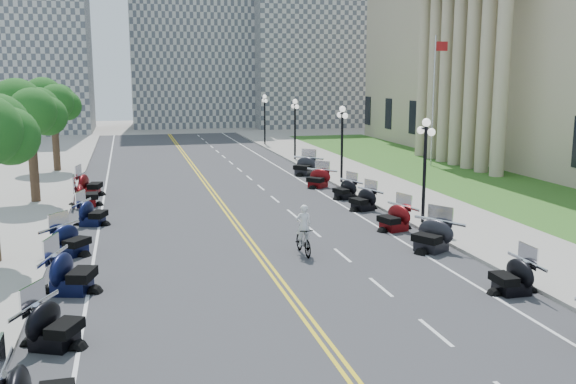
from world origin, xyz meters
TOP-DOWN VIEW (x-y plane):
  - ground at (0.00, 0.00)m, footprint 160.00×160.00m
  - road at (0.00, 10.00)m, footprint 16.00×90.00m
  - centerline_yellow_a at (-0.12, 10.00)m, footprint 0.12×90.00m
  - centerline_yellow_b at (0.12, 10.00)m, footprint 0.12×90.00m
  - edge_line_north at (6.40, 10.00)m, footprint 0.12×90.00m
  - edge_line_south at (-6.40, 10.00)m, footprint 0.12×90.00m
  - lane_dash_4 at (3.20, -8.00)m, footprint 0.12×2.00m
  - lane_dash_5 at (3.20, -4.00)m, footprint 0.12×2.00m
  - lane_dash_6 at (3.20, 0.00)m, footprint 0.12×2.00m
  - lane_dash_7 at (3.20, 4.00)m, footprint 0.12×2.00m
  - lane_dash_8 at (3.20, 8.00)m, footprint 0.12×2.00m
  - lane_dash_9 at (3.20, 12.00)m, footprint 0.12×2.00m
  - lane_dash_10 at (3.20, 16.00)m, footprint 0.12×2.00m
  - lane_dash_11 at (3.20, 20.00)m, footprint 0.12×2.00m
  - lane_dash_12 at (3.20, 24.00)m, footprint 0.12×2.00m
  - lane_dash_13 at (3.20, 28.00)m, footprint 0.12×2.00m
  - lane_dash_14 at (3.20, 32.00)m, footprint 0.12×2.00m
  - lane_dash_15 at (3.20, 36.00)m, footprint 0.12×2.00m
  - lane_dash_16 at (3.20, 40.00)m, footprint 0.12×2.00m
  - lane_dash_17 at (3.20, 44.00)m, footprint 0.12×2.00m
  - lane_dash_18 at (3.20, 48.00)m, footprint 0.12×2.00m
  - lane_dash_19 at (3.20, 52.00)m, footprint 0.12×2.00m
  - sidewalk_north at (10.50, 10.00)m, footprint 5.00×90.00m
  - sidewalk_south at (-10.50, 10.00)m, footprint 5.00×90.00m
  - lawn at (17.50, 18.00)m, footprint 9.00×60.00m
  - distant_block_a at (-18.00, 62.00)m, footprint 18.00×14.00m
  - distant_block_b at (4.00, 68.00)m, footprint 16.00×12.00m
  - distant_block_c at (22.00, 65.00)m, footprint 20.00×14.00m
  - street_lamp_2 at (8.60, 4.00)m, footprint 0.50×1.20m
  - street_lamp_3 at (8.60, 16.00)m, footprint 0.50×1.20m
  - street_lamp_4 at (8.60, 28.00)m, footprint 0.50×1.20m
  - street_lamp_5 at (8.60, 40.00)m, footprint 0.50×1.20m
  - flagpole at (18.00, 22.00)m, footprint 1.10×0.20m
  - tree_3 at (-10.00, 14.00)m, footprint 4.80×4.80m
  - tree_4 at (-10.00, 26.00)m, footprint 4.80×4.80m
  - motorcycle_n_4 at (7.14, -5.61)m, footprint 1.89×1.89m
  - motorcycle_n_5 at (6.92, -0.26)m, footprint 2.84×2.84m
  - motorcycle_n_6 at (6.85, 3.37)m, footprint 2.39×2.39m
  - motorcycle_n_7 at (7.05, 7.95)m, footprint 2.31×2.31m
  - motorcycle_n_8 at (7.16, 11.17)m, footprint 2.27×2.27m
  - motorcycle_n_9 at (6.74, 15.19)m, footprint 2.69×2.69m
  - motorcycle_n_10 at (7.28, 20.29)m, footprint 2.97×2.97m
  - motorcycle_s_4 at (-7.01, -6.40)m, footprint 2.62×2.62m
  - motorcycle_s_5 at (-6.89, -1.99)m, footprint 2.72×2.72m
  - motorcycle_s_6 at (-7.29, 2.76)m, footprint 2.73×2.73m
  - motorcycle_s_7 at (-6.70, 7.87)m, footprint 2.45×2.45m
  - motorcycle_s_8 at (-7.25, 12.62)m, footprint 2.09×2.09m
  - motorcycle_s_9 at (-7.24, 15.89)m, footprint 2.51×2.51m
  - bicycle at (1.72, 0.50)m, footprint 0.59×1.93m
  - cyclist_rider at (1.72, 0.50)m, footprint 0.62×0.41m

SIDE VIEW (x-z plane):
  - ground at x=0.00m, z-range 0.00..0.00m
  - road at x=0.00m, z-range 0.00..0.01m
  - centerline_yellow_a at x=-0.12m, z-range 0.01..0.01m
  - centerline_yellow_b at x=0.12m, z-range 0.01..0.01m
  - edge_line_north at x=6.40m, z-range 0.01..0.01m
  - edge_line_south at x=-6.40m, z-range 0.01..0.01m
  - lane_dash_4 at x=3.20m, z-range 0.01..0.01m
  - lane_dash_5 at x=3.20m, z-range 0.01..0.01m
  - lane_dash_6 at x=3.20m, z-range 0.01..0.01m
  - lane_dash_7 at x=3.20m, z-range 0.01..0.01m
  - lane_dash_8 at x=3.20m, z-range 0.01..0.01m
  - lane_dash_9 at x=3.20m, z-range 0.01..0.01m
  - lane_dash_10 at x=3.20m, z-range 0.01..0.01m
  - lane_dash_11 at x=3.20m, z-range 0.01..0.01m
  - lane_dash_12 at x=3.20m, z-range 0.01..0.01m
  - lane_dash_13 at x=3.20m, z-range 0.01..0.01m
  - lane_dash_14 at x=3.20m, z-range 0.01..0.01m
  - lane_dash_15 at x=3.20m, z-range 0.01..0.01m
  - lane_dash_16 at x=3.20m, z-range 0.01..0.01m
  - lane_dash_17 at x=3.20m, z-range 0.01..0.01m
  - lane_dash_18 at x=3.20m, z-range 0.01..0.01m
  - lane_dash_19 at x=3.20m, z-range 0.01..0.01m
  - lawn at x=17.50m, z-range 0.00..0.10m
  - sidewalk_north at x=10.50m, z-range 0.00..0.15m
  - sidewalk_south at x=-10.50m, z-range 0.00..0.15m
  - bicycle at x=1.72m, z-range 0.00..1.15m
  - motorcycle_n_8 at x=7.16m, z-range 0.00..1.24m
  - motorcycle_n_7 at x=7.05m, z-range 0.00..1.29m
  - motorcycle_n_4 at x=7.14m, z-range 0.00..1.30m
  - motorcycle_n_9 at x=6.74m, z-range 0.00..1.33m
  - motorcycle_s_7 at x=-6.70m, z-range 0.00..1.33m
  - motorcycle_n_6 at x=6.85m, z-range 0.00..1.36m
  - motorcycle_s_6 at x=-7.29m, z-range 0.00..1.37m
  - motorcycle_s_4 at x=-7.01m, z-range 0.00..1.38m
  - motorcycle_s_8 at x=-7.25m, z-range 0.00..1.41m
  - motorcycle_n_5 at x=6.92m, z-range 0.00..1.45m
  - motorcycle_n_10 at x=7.28m, z-range 0.00..1.47m
  - motorcycle_s_9 at x=-7.24m, z-range 0.00..1.47m
  - motorcycle_s_5 at x=-6.89m, z-range 0.00..1.54m
  - cyclist_rider at x=1.72m, z-range 1.15..2.84m
  - street_lamp_2 at x=8.60m, z-range 0.15..5.05m
  - street_lamp_3 at x=8.60m, z-range 0.15..5.05m
  - street_lamp_4 at x=8.60m, z-range 0.15..5.05m
  - street_lamp_5 at x=8.60m, z-range 0.15..5.05m
  - tree_3 at x=-10.00m, z-range 0.15..9.35m
  - tree_4 at x=-10.00m, z-range 0.15..9.35m
  - flagpole at x=18.00m, z-range 0.00..10.00m
  - distant_block_c at x=22.00m, z-range 0.00..22.00m
  - distant_block_a at x=-18.00m, z-range 0.00..26.00m
  - distant_block_b at x=4.00m, z-range 0.00..30.00m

